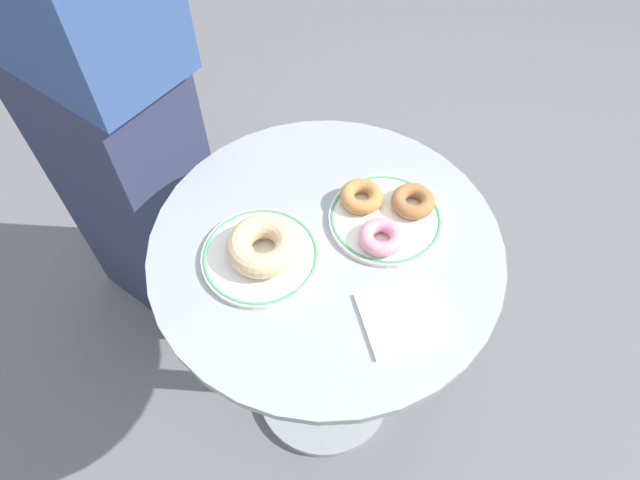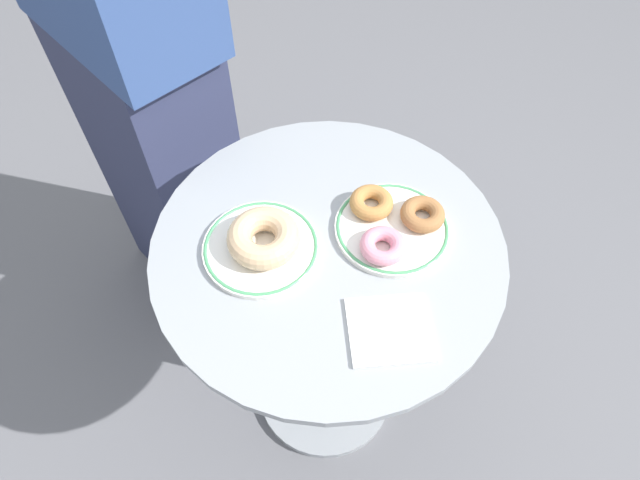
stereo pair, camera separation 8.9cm
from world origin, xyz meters
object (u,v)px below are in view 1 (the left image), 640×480
at_px(plate_right, 385,219).
at_px(paper_napkin, 403,317).
at_px(donut_glazed, 263,246).
at_px(donut_old_fashioned, 361,196).
at_px(donut_cinnamon, 413,201).
at_px(donut_pink_frosted, 381,237).
at_px(cafe_table, 325,312).
at_px(plate_left, 260,256).
at_px(person_figure, 81,62).

distance_m(plate_right, paper_napkin, 0.19).
xyz_separation_m(donut_glazed, paper_napkin, (0.17, -0.18, -0.03)).
distance_m(plate_right, donut_old_fashioned, 0.06).
distance_m(donut_cinnamon, donut_pink_frosted, 0.10).
bearing_deg(donut_old_fashioned, donut_glazed, -166.11).
bearing_deg(plate_right, donut_glazed, -179.76).
xyz_separation_m(cafe_table, paper_napkin, (0.06, -0.18, 0.25)).
height_order(plate_left, plate_right, same).
distance_m(donut_pink_frosted, paper_napkin, 0.14).
xyz_separation_m(donut_old_fashioned, paper_napkin, (-0.02, -0.23, -0.02)).
height_order(donut_cinnamon, donut_old_fashioned, same).
bearing_deg(plate_right, donut_cinnamon, 6.83).
xyz_separation_m(plate_left, donut_pink_frosted, (0.20, -0.04, 0.02)).
bearing_deg(cafe_table, donut_cinnamon, 5.16).
distance_m(donut_glazed, paper_napkin, 0.25).
bearing_deg(donut_glazed, donut_pink_frosted, -13.12).
distance_m(donut_pink_frosted, person_figure, 0.66).
relative_size(donut_old_fashioned, donut_pink_frosted, 1.00).
height_order(cafe_table, donut_cinnamon, donut_cinnamon).
relative_size(cafe_table, plate_right, 3.56).
bearing_deg(donut_glazed, donut_cinnamon, 1.54).
bearing_deg(donut_glazed, plate_left, 178.56).
relative_size(donut_glazed, person_figure, 0.07).
relative_size(plate_left, person_figure, 0.12).
bearing_deg(person_figure, donut_old_fashioned, -46.39).
height_order(cafe_table, donut_glazed, donut_glazed).
relative_size(donut_old_fashioned, paper_napkin, 0.61).
bearing_deg(donut_pink_frosted, person_figure, 127.89).
height_order(cafe_table, paper_napkin, paper_napkin).
xyz_separation_m(donut_old_fashioned, donut_pink_frosted, (-0.00, -0.09, 0.00)).
bearing_deg(cafe_table, plate_left, 176.02).
xyz_separation_m(cafe_table, person_figure, (-0.32, 0.48, 0.36)).
relative_size(donut_cinnamon, person_figure, 0.05).
bearing_deg(donut_glazed, cafe_table, -4.14).
bearing_deg(donut_pink_frosted, paper_napkin, -99.04).
relative_size(cafe_table, donut_glazed, 5.81).
bearing_deg(donut_old_fashioned, cafe_table, -147.34).
bearing_deg(donut_glazed, donut_old_fashioned, 13.89).
bearing_deg(plate_right, plate_left, -179.81).
relative_size(plate_right, donut_cinnamon, 2.59).
distance_m(donut_glazed, donut_old_fashioned, 0.20).
distance_m(cafe_table, plate_right, 0.28).
xyz_separation_m(plate_left, paper_napkin, (0.18, -0.18, -0.00)).
distance_m(paper_napkin, person_figure, 0.77).
relative_size(plate_left, donut_old_fashioned, 2.56).
xyz_separation_m(plate_right, donut_glazed, (-0.22, -0.00, 0.03)).
bearing_deg(donut_cinnamon, donut_pink_frosted, -147.95).
xyz_separation_m(plate_left, plate_right, (0.23, 0.00, 0.00)).
height_order(cafe_table, donut_pink_frosted, donut_pink_frosted).
xyz_separation_m(plate_right, person_figure, (-0.43, 0.47, 0.10)).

